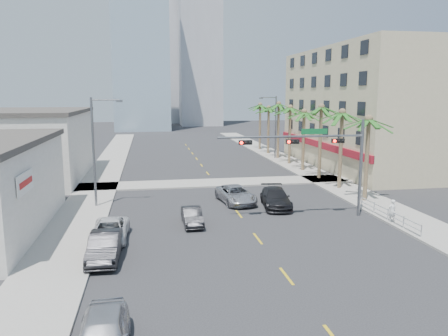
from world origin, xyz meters
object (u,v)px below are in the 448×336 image
object	(u,v)px
car_parked_mid	(105,247)
car_lane_left	(192,216)
traffic_signal_mast	(321,151)
car_parked_far	(110,230)
pedestrian	(392,211)
car_lane_right	(276,198)
car_parked_near	(103,335)
car_lane_center	(236,194)

from	to	relation	value
car_parked_mid	car_lane_left	world-z (taller)	car_parked_mid
traffic_signal_mast	car_parked_far	bearing A→B (deg)	-170.09
traffic_signal_mast	car_parked_far	xyz separation A→B (m)	(-15.18, -2.65, -4.40)
car_parked_far	pedestrian	size ratio (longest dim) A/B	2.89
car_lane_left	car_lane_right	bearing A→B (deg)	26.35
car_parked_near	car_parked_mid	xyz separation A→B (m)	(-0.80, 9.44, -0.01)
traffic_signal_mast	pedestrian	xyz separation A→B (m)	(4.52, -2.45, -4.08)
car_parked_mid	car_lane_right	distance (m)	16.04
traffic_signal_mast	car_parked_near	bearing A→B (deg)	-132.99
car_parked_mid	car_lane_right	world-z (taller)	car_parked_mid
car_parked_mid	car_lane_left	size ratio (longest dim) A/B	1.25
car_lane_left	car_lane_right	xyz separation A→B (m)	(7.32, 3.80, 0.15)
car_parked_mid	car_lane_center	distance (m)	15.20
car_lane_center	car_parked_mid	bearing A→B (deg)	-138.19
car_parked_mid	car_lane_right	size ratio (longest dim) A/B	0.88
car_parked_near	car_parked_far	xyz separation A→B (m)	(-0.80, 12.78, -0.11)
pedestrian	car_parked_mid	bearing A→B (deg)	4.71
car_parked_far	traffic_signal_mast	bearing A→B (deg)	11.85
traffic_signal_mast	car_parked_mid	world-z (taller)	traffic_signal_mast
car_lane_left	pedestrian	size ratio (longest dim) A/B	2.27
car_lane_left	car_lane_center	world-z (taller)	car_lane_center
traffic_signal_mast	pedestrian	bearing A→B (deg)	-28.49
car_parked_near	traffic_signal_mast	bearing A→B (deg)	46.54
car_lane_center	car_parked_far	bearing A→B (deg)	-147.91
car_parked_far	pedestrian	bearing A→B (deg)	2.53
car_parked_mid	car_lane_left	bearing A→B (deg)	48.10
car_parked_far	car_lane_right	bearing A→B (deg)	28.00
car_parked_near	car_parked_mid	size ratio (longest dim) A/B	0.98
traffic_signal_mast	car_parked_far	size ratio (longest dim) A/B	2.32
car_parked_mid	pedestrian	xyz separation A→B (m)	(19.70, 3.55, 0.21)
car_parked_far	car_lane_right	world-z (taller)	car_lane_right
car_lane_center	pedestrian	bearing A→B (deg)	-46.94
traffic_signal_mast	pedestrian	size ratio (longest dim) A/B	6.70
traffic_signal_mast	car_parked_mid	xyz separation A→B (m)	(-15.18, -6.00, -4.29)
car_parked_far	car_lane_center	world-z (taller)	car_lane_center
traffic_signal_mast	car_lane_left	world-z (taller)	traffic_signal_mast
traffic_signal_mast	car_lane_left	xyz separation A→B (m)	(-9.67, -0.17, -4.44)
traffic_signal_mast	car_parked_mid	distance (m)	16.88
car_lane_right	car_lane_center	bearing A→B (deg)	154.50
car_parked_mid	car_parked_far	distance (m)	3.35
traffic_signal_mast	car_lane_right	size ratio (longest dim) A/B	2.09
car_lane_right	car_parked_near	bearing A→B (deg)	-114.57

